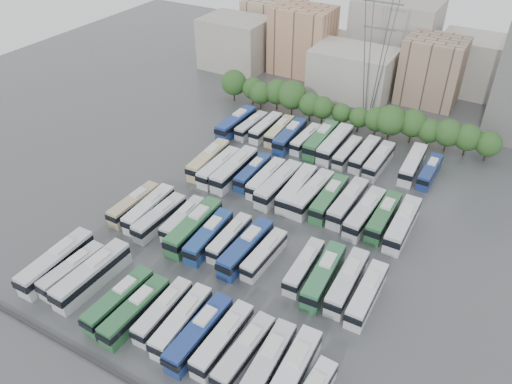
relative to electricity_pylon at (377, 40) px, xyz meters
The scene contains 56 objects.
ground 53.41m from the electricity_pylon, 92.29° to the right, with size 220.00×220.00×0.00m, color #424447.
parapet 85.04m from the electricity_pylon, 91.38° to the right, with size 56.00×0.50×0.50m, color #2D2D30.
tree_line 16.56m from the electricity_pylon, 112.38° to the right, with size 65.90×7.92×8.64m.
city_buildings 26.15m from the electricity_pylon, 113.40° to the left, with size 102.00×35.00×20.00m.
electricity_pylon is the anchor object (origin of this frame).
bus_r0_s0 79.05m from the electricity_pylon, 107.68° to the right, with size 3.17×13.43×4.20m.
bus_r0_s1 78.13m from the electricity_pylon, 105.48° to the right, with size 3.04×11.40×3.54m.
bus_r0_s2 76.70m from the electricity_pylon, 102.98° to the right, with size 3.34×13.60×4.24m.
bus_r0_s4 77.16m from the electricity_pylon, 97.73° to the right, with size 3.07×12.04×3.75m.
bus_r0_s5 77.14m from the electricity_pylon, 95.22° to the right, with size 2.95×12.08×3.77m.
bus_r0_s6 75.09m from the electricity_pylon, 92.85° to the right, with size 2.67×11.08×3.46m.
bus_r0_s7 75.18m from the electricity_pylon, 90.21° to the right, with size 3.08×11.89×3.70m.
bus_r0_s8 75.74m from the electricity_pylon, 87.73° to the right, with size 2.89×12.41×3.88m.
bus_r0_s9 75.26m from the electricity_pylon, 85.23° to the right, with size 2.68×11.75×3.68m.
bus_r0_s10 75.86m from the electricity_pylon, 82.64° to the right, with size 2.94×11.67×3.64m.
bus_r0_s11 76.57m from the electricity_pylon, 80.07° to the right, with size 3.26×12.40×3.86m.
bus_r0_s12 76.98m from the electricity_pylon, 77.59° to the right, with size 3.26×12.96×4.04m.
bus_r1_s0 63.16m from the electricity_pylon, 112.58° to the right, with size 2.67×11.42×3.57m.
bus_r1_s1 61.87m from the electricity_pylon, 109.70° to the right, with size 3.13×12.11×3.77m.
bus_r1_s2 61.85m from the electricity_pylon, 106.58° to the right, with size 2.91×11.80×3.68m.
bus_r1_s3 59.34m from the electricity_pylon, 103.65° to the right, with size 2.88×10.90×3.39m.
bus_r1_s4 59.68m from the electricity_pylon, 100.28° to the right, with size 3.22×13.43×4.20m.
bus_r1_s5 59.79m from the electricity_pylon, 96.94° to the right, with size 3.19×12.05×3.75m.
bus_r1_s6 58.18m from the electricity_pylon, 94.00° to the right, with size 2.42×10.79×3.38m.
bus_r1_s7 59.00m from the electricity_pylon, 90.18° to the right, with size 3.18×12.93×4.03m.
bus_r1_s8 58.78m from the electricity_pylon, 87.04° to the right, with size 2.77×10.87×3.38m.
bus_r1_s10 58.91m from the electricity_pylon, 80.36° to the right, with size 2.77×11.10×3.46m.
bus_r1_s11 59.95m from the electricity_pylon, 77.13° to the right, with size 3.35×12.64×3.93m.
bus_r1_s12 60.30m from the electricity_pylon, 73.64° to the right, with size 2.98×12.41×3.87m.
bus_r1_s13 62.08m from the electricity_pylon, 70.84° to the right, with size 2.70×11.91×3.73m.
bus_r2_s1 45.76m from the electricity_pylon, 118.11° to the right, with size 3.42×12.85×3.99m.
bus_r2_s2 45.50m from the electricity_pylon, 113.48° to the right, with size 2.71×12.20×3.83m.
bus_r2_s3 43.81m from the electricity_pylon, 109.64° to the right, with size 3.05×13.59×4.26m.
bus_r2_s4 41.82m from the electricity_pylon, 105.61° to the right, with size 2.56×11.14×3.49m.
bus_r2_s5 41.74m from the electricity_pylon, 100.53° to the right, with size 2.56×11.64×3.65m.
bus_r2_s6 42.13m from the electricity_pylon, 95.59° to the right, with size 3.47×13.54×4.22m.
bus_r2_s7 41.52m from the electricity_pylon, 90.44° to the right, with size 3.29×13.14×4.09m.
bus_r2_s8 41.64m from the electricity_pylon, 85.83° to the right, with size 3.45×13.15×4.09m.
bus_r2_s9 41.77m from the electricity_pylon, 80.94° to the right, with size 2.83×12.53×3.93m.
bus_r2_s10 42.01m from the electricity_pylon, 75.87° to the right, with size 3.19×12.95×4.04m.
bus_r2_s11 44.23m from the electricity_pylon, 71.45° to the right, with size 3.46×13.02×4.05m.
bus_r2_s12 44.67m from the electricity_pylon, 67.03° to the right, with size 2.74×12.35×3.87m.
bus_r2_s13 46.40m from the electricity_pylon, 63.16° to the right, with size 2.93×13.19×4.13m.
bus_r3_s0 35.90m from the electricity_pylon, 137.63° to the right, with size 3.16×13.18×4.12m.
bus_r3_s1 33.27m from the electricity_pylon, 134.87° to the right, with size 2.74×10.89×3.39m.
bus_r3_s2 30.85m from the electricity_pylon, 130.88° to the right, with size 2.55×11.37×3.56m.
bus_r3_s3 29.08m from the electricity_pylon, 124.78° to the right, with size 2.96×11.32×3.52m.
bus_r3_s4 28.51m from the electricity_pylon, 116.50° to the right, with size 3.29×12.74×3.96m.
bus_r3_s5 26.95m from the electricity_pylon, 109.36° to the right, with size 2.75×10.88×3.39m.
bus_r3_s6 25.66m from the electricity_pylon, 100.90° to the right, with size 3.25×13.53×4.23m.
bus_r3_s7 25.47m from the electricity_pylon, 91.23° to the right, with size 3.03×13.53×4.24m.
bus_r3_s8 26.96m from the electricity_pylon, 81.99° to the right, with size 2.61×10.85×3.39m.
bus_r3_s9 26.76m from the electricity_pylon, 72.34° to the right, with size 2.82×11.85×3.70m.
bus_r3_s10 28.46m from the electricity_pylon, 65.11° to the right, with size 2.99×12.15×3.79m.
bus_r3_s12 29.88m from the electricity_pylon, 49.95° to the right, with size 3.09×12.70×3.96m.
bus_r3_s13 32.39m from the electricity_pylon, 45.05° to the right, with size 2.59×10.84×3.39m.
Camera 1 is at (32.22, -56.92, 54.42)m, focal length 35.00 mm.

